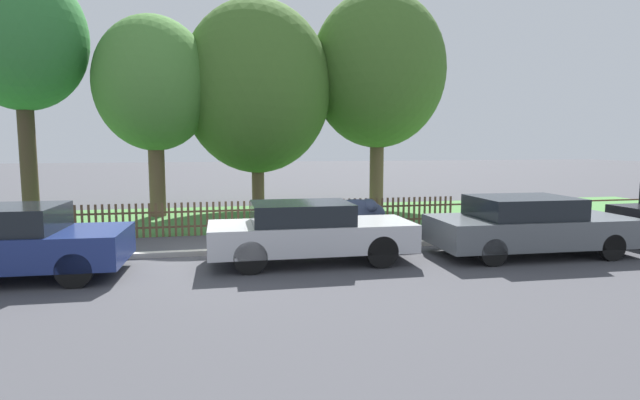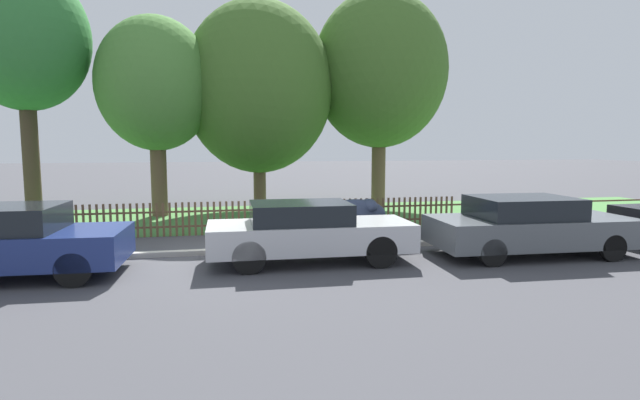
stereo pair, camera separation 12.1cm
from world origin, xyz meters
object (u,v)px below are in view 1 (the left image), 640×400
object	(u,v)px
tree_behind_motorcycle	(154,85)
tree_nearest_kerb	(20,38)
tree_mid_park	(257,88)
covered_motorcycle	(355,215)
parked_car_black_saloon	(17,242)
parked_car_red_compact	(529,225)
parked_car_navy_estate	(309,231)
tree_far_left	(378,71)

from	to	relation	value
tree_behind_motorcycle	tree_nearest_kerb	bearing A→B (deg)	-176.49
tree_nearest_kerb	tree_mid_park	world-z (taller)	tree_nearest_kerb
covered_motorcycle	tree_nearest_kerb	bearing A→B (deg)	145.78
parked_car_black_saloon	tree_nearest_kerb	bearing A→B (deg)	108.36
parked_car_red_compact	covered_motorcycle	size ratio (longest dim) A/B	2.29
covered_motorcycle	tree_behind_motorcycle	size ratio (longest dim) A/B	0.29
covered_motorcycle	tree_mid_park	size ratio (longest dim) A/B	0.26
parked_car_navy_estate	parked_car_red_compact	world-z (taller)	parked_car_red_compact
covered_motorcycle	tree_mid_park	world-z (taller)	tree_mid_park
covered_motorcycle	tree_far_left	bearing A→B (deg)	62.36
tree_far_left	tree_mid_park	bearing A→B (deg)	-178.89
tree_far_left	parked_car_navy_estate	bearing A→B (deg)	-116.85
parked_car_navy_estate	tree_nearest_kerb	distance (m)	12.01
parked_car_navy_estate	covered_motorcycle	distance (m)	2.76
tree_nearest_kerb	parked_car_navy_estate	bearing A→B (deg)	-44.10
tree_far_left	parked_car_black_saloon	bearing A→B (deg)	-138.64
tree_mid_park	tree_far_left	bearing A→B (deg)	1.11
tree_behind_motorcycle	tree_far_left	distance (m)	8.28
parked_car_navy_estate	tree_behind_motorcycle	xyz separation A→B (m)	(-3.87, 7.80, 3.82)
parked_car_black_saloon	tree_nearest_kerb	xyz separation A→B (m)	(-2.26, 7.68, 5.10)
parked_car_navy_estate	parked_car_red_compact	xyz separation A→B (m)	(4.99, -0.30, 0.00)
covered_motorcycle	parked_car_black_saloon	bearing A→B (deg)	-166.71
parked_car_black_saloon	parked_car_navy_estate	distance (m)	5.54
parked_car_black_saloon	parked_car_red_compact	size ratio (longest dim) A/B	0.85
tree_mid_park	tree_far_left	size ratio (longest dim) A/B	0.93
parked_car_black_saloon	tree_behind_motorcycle	distance (m)	8.94
tree_nearest_kerb	tree_far_left	xyz separation A→B (m)	(12.14, 1.01, -0.50)
parked_car_red_compact	tree_behind_motorcycle	distance (m)	12.59
tree_nearest_kerb	tree_far_left	size ratio (longest dim) A/B	0.98
tree_behind_motorcycle	parked_car_red_compact	bearing A→B (deg)	-42.42
parked_car_black_saloon	tree_far_left	bearing A→B (deg)	43.30
parked_car_black_saloon	covered_motorcycle	size ratio (longest dim) A/B	1.94
parked_car_red_compact	tree_nearest_kerb	size ratio (longest dim) A/B	0.55
parked_car_navy_estate	tree_nearest_kerb	bearing A→B (deg)	136.66
covered_motorcycle	tree_nearest_kerb	size ratio (longest dim) A/B	0.24
tree_mid_park	parked_car_navy_estate	bearing A→B (deg)	-87.75
parked_car_red_compact	tree_nearest_kerb	bearing A→B (deg)	150.22
parked_car_red_compact	tree_mid_park	size ratio (longest dim) A/B	0.59
tree_behind_motorcycle	tree_far_left	bearing A→B (deg)	5.37
parked_car_black_saloon	parked_car_red_compact	bearing A→B (deg)	0.99
parked_car_black_saloon	tree_mid_park	xyz separation A→B (m)	(5.20, 8.60, 3.86)
parked_car_red_compact	tree_far_left	xyz separation A→B (m)	(-0.66, 8.87, 4.63)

